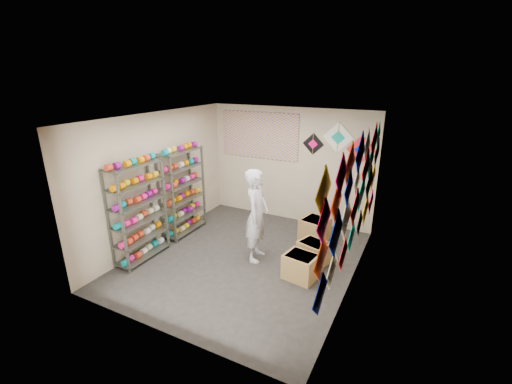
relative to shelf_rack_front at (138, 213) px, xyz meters
The scene contains 12 objects.
ground 2.19m from the shelf_rack_front, 25.53° to the left, with size 4.50×4.50×0.00m, color #282523.
room_walls 2.09m from the shelf_rack_front, 25.53° to the left, with size 4.50×4.50×4.50m.
shelf_rack_front is the anchor object (origin of this frame).
shelf_rack_back 1.30m from the shelf_rack_front, 90.00° to the left, with size 0.40×1.10×1.90m, color #4C5147.
string_spools 0.66m from the shelf_rack_front, 90.00° to the left, with size 0.12×2.36×0.12m.
kite_wall_display 3.93m from the shelf_rack_front, 13.69° to the left, with size 0.06×4.24×2.04m.
back_wall_kites 4.38m from the shelf_rack_front, 46.48° to the left, with size 1.61×0.02×0.87m.
poster 3.40m from the shelf_rack_front, 72.35° to the left, with size 2.00×0.01×1.10m, color #634596.
shopkeeper 2.21m from the shelf_rack_front, 26.88° to the left, with size 0.54×0.72×1.79m, color silver.
carton_a 3.14m from the shelf_rack_front, 13.83° to the left, with size 0.54×0.45×0.45m, color olive.
carton_b 3.37m from the shelf_rack_front, 23.89° to the left, with size 0.52×0.43×0.43m, color olive.
carton_c 3.61m from the shelf_rack_front, 39.42° to the left, with size 0.51×0.56×0.49m, color olive.
Camera 1 is at (2.85, -5.10, 3.41)m, focal length 24.00 mm.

